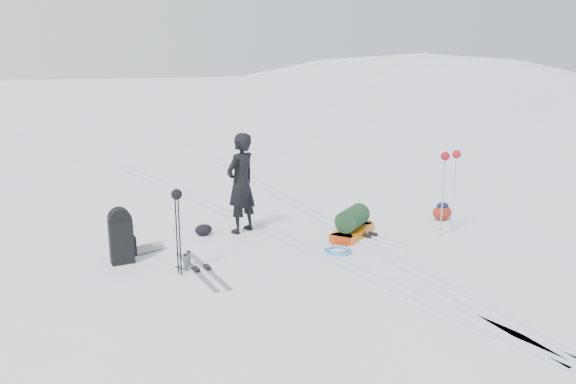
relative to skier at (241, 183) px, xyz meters
name	(u,v)px	position (x,y,z in m)	size (l,w,h in m)	color
ground	(296,244)	(0.48, -1.14, -0.92)	(200.00, 200.00, 0.00)	white
ski_tracks	(299,226)	(1.10, -0.26, -0.92)	(3.38, 17.97, 0.01)	silver
skier	(241,183)	(0.00, 0.00, 0.00)	(0.67, 0.44, 1.85)	black
pulk_sled	(352,225)	(1.61, -1.27, -0.72)	(1.40, 1.05, 0.53)	orange
expedition_rucksack	(125,237)	(-2.29, -0.48, -0.51)	(0.94, 0.52, 0.89)	black
ski_poles_black	(177,205)	(-1.75, -1.45, 0.14)	(0.16, 0.19, 1.30)	black
ski_poles_silver	(450,165)	(3.14, -2.09, 0.37)	(0.49, 0.20, 1.55)	#B4B6BB
touring_skis_grey	(202,270)	(-1.43, -1.49, -0.91)	(0.37, 1.81, 0.07)	gray
touring_skis_white	(370,236)	(1.83, -1.50, -0.91)	(0.57, 1.77, 0.06)	silver
rope_coil	(338,250)	(0.85, -1.86, -0.90)	(0.56, 0.56, 0.06)	#5391CB
small_daypack	(442,211)	(3.79, -1.36, -0.75)	(0.44, 0.34, 0.36)	maroon
thermos_pair	(187,260)	(-1.57, -1.27, -0.80)	(0.19, 0.24, 0.26)	slate
stuff_sack	(203,230)	(-0.70, 0.16, -0.82)	(0.34, 0.26, 0.20)	black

